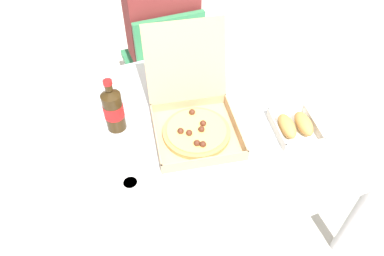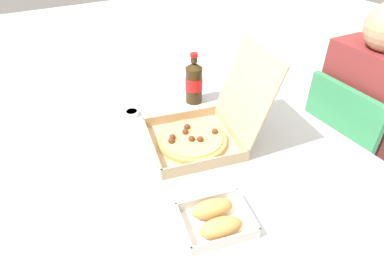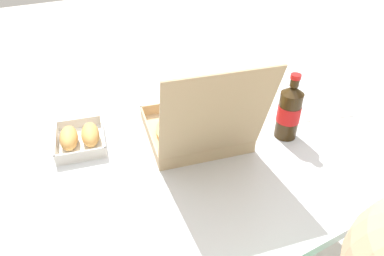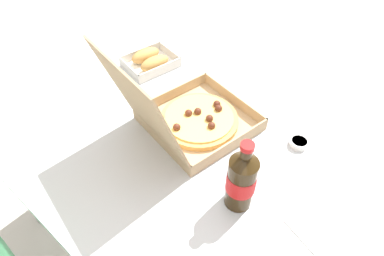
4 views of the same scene
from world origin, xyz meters
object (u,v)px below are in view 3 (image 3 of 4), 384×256
bread_side_box (80,137)px  paper_menu (322,108)px  dipping_sauce_cup (243,95)px  pizza_box_open (197,127)px  cola_bottle (289,111)px

bread_side_box → paper_menu: 0.88m
bread_side_box → paper_menu: (-0.85, 0.21, -0.02)m
dipping_sauce_cup → bread_side_box: bearing=0.5°
pizza_box_open → paper_menu: bearing=174.6°
pizza_box_open → bread_side_box: bearing=-24.7°
cola_bottle → paper_menu: cola_bottle is taller
paper_menu → dipping_sauce_cup: size_ratio=3.75×
bread_side_box → cola_bottle: size_ratio=0.97×
cola_bottle → dipping_sauce_cup: (-0.03, -0.28, -0.08)m
bread_side_box → paper_menu: size_ratio=1.03×
bread_side_box → cola_bottle: (-0.61, 0.27, 0.07)m
bread_side_box → dipping_sauce_cup: 0.64m
bread_side_box → dipping_sauce_cup: bread_side_box is taller
cola_bottle → paper_menu: bearing=-164.1°
bread_side_box → cola_bottle: 0.67m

